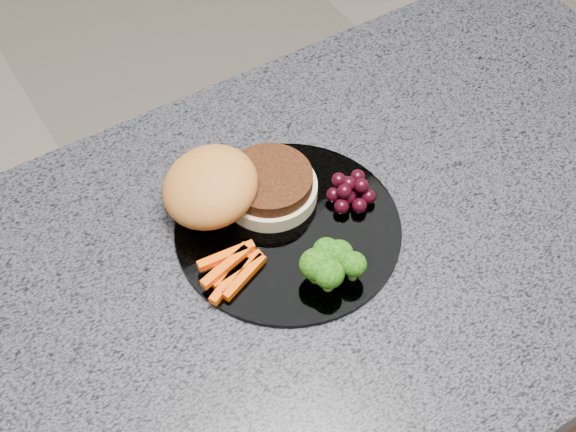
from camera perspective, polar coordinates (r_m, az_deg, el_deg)
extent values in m
cube|color=#494A53|center=(0.91, -0.58, -4.51)|extent=(1.20, 0.60, 0.04)
cylinder|color=white|center=(0.92, 0.00, -0.88)|extent=(0.26, 0.26, 0.01)
cylinder|color=beige|center=(0.94, -1.31, 1.87)|extent=(0.13, 0.13, 0.02)
cylinder|color=#42210C|center=(0.92, -1.33, 2.60)|extent=(0.12, 0.12, 0.02)
ellipsoid|color=#AA602A|center=(0.91, -5.54, 1.80)|extent=(0.13, 0.13, 0.06)
cube|color=#FA5504|center=(0.88, -4.40, -3.46)|extent=(0.07, 0.03, 0.01)
cube|color=#FA5504|center=(0.88, -3.64, -3.81)|extent=(0.07, 0.02, 0.01)
cube|color=#FA5504|center=(0.87, -4.18, -4.56)|extent=(0.06, 0.04, 0.01)
cube|color=#FA5504|center=(0.88, -4.42, -2.83)|extent=(0.07, 0.02, 0.01)
cube|color=#FA5504|center=(0.87, -4.47, -3.63)|extent=(0.07, 0.03, 0.01)
cube|color=#FA5504|center=(0.87, -3.13, -4.34)|extent=(0.07, 0.03, 0.01)
cylinder|color=olive|center=(0.87, 2.00, -4.20)|extent=(0.01, 0.01, 0.02)
ellipsoid|color=#0F3D08|center=(0.85, 2.04, -3.46)|extent=(0.04, 0.04, 0.03)
cylinder|color=olive|center=(0.88, 3.58, -3.39)|extent=(0.01, 0.01, 0.02)
ellipsoid|color=#0F3D08|center=(0.86, 3.64, -2.70)|extent=(0.03, 0.03, 0.03)
cylinder|color=olive|center=(0.86, 2.87, -4.80)|extent=(0.01, 0.01, 0.02)
ellipsoid|color=#0F3D08|center=(0.85, 2.92, -4.11)|extent=(0.03, 0.03, 0.03)
cylinder|color=olive|center=(0.87, 4.62, -4.07)|extent=(0.01, 0.01, 0.02)
ellipsoid|color=#0F3D08|center=(0.86, 4.69, -3.44)|extent=(0.03, 0.03, 0.03)
cylinder|color=olive|center=(0.88, 2.71, -3.15)|extent=(0.01, 0.01, 0.02)
ellipsoid|color=#0F3D08|center=(0.87, 2.75, -2.49)|extent=(0.03, 0.03, 0.03)
sphere|color=black|center=(0.93, 4.33, 1.34)|extent=(0.02, 0.02, 0.02)
sphere|color=black|center=(0.94, 4.98, 1.98)|extent=(0.02, 0.02, 0.02)
sphere|color=black|center=(0.95, 4.02, 2.33)|extent=(0.02, 0.02, 0.02)
sphere|color=black|center=(0.93, 3.27, 1.52)|extent=(0.02, 0.02, 0.02)
sphere|color=black|center=(0.92, 3.84, 0.68)|extent=(0.02, 0.02, 0.02)
sphere|color=black|center=(0.93, 5.11, 0.75)|extent=(0.02, 0.02, 0.02)
sphere|color=black|center=(0.94, 5.75, 1.39)|extent=(0.02, 0.02, 0.02)
sphere|color=black|center=(0.95, 4.98, 2.79)|extent=(0.02, 0.02, 0.02)
sphere|color=black|center=(0.93, 4.35, 2.32)|extent=(0.02, 0.02, 0.02)
sphere|color=black|center=(0.92, 4.03, 1.77)|extent=(0.02, 0.02, 0.02)
sphere|color=black|center=(0.93, 5.25, 2.17)|extent=(0.02, 0.02, 0.02)
sphere|color=black|center=(0.93, 3.62, 2.59)|extent=(0.02, 0.02, 0.02)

